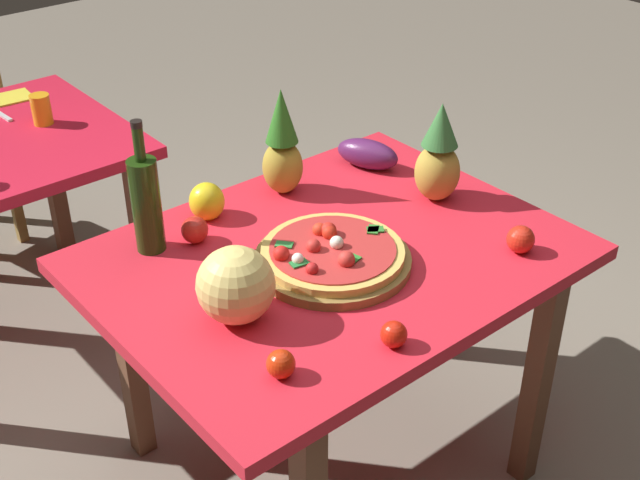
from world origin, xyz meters
TOP-DOWN VIEW (x-y plane):
  - ground_plane at (0.00, 0.00)m, footprint 10.00×10.00m
  - display_table at (0.00, 0.00)m, footprint 1.21×0.92m
  - pizza_board at (-0.03, -0.05)m, footprint 0.40×0.40m
  - pizza at (-0.04, -0.05)m, footprint 0.36×0.36m
  - wine_bottle at (-0.35, 0.31)m, footprint 0.08×0.08m
  - pineapple_left at (0.42, 0.03)m, footprint 0.13×0.13m
  - pineapple_right at (0.11, 0.34)m, footprint 0.12×0.12m
  - melon at (-0.35, -0.07)m, footprint 0.18×0.18m
  - bell_pepper at (-0.15, 0.36)m, footprint 0.10×0.10m
  - eggplant at (0.40, 0.30)m, footprint 0.16×0.22m
  - tomato_near_board at (-0.24, 0.27)m, footprint 0.07×0.07m
  - tomato_at_corner at (-0.14, -0.38)m, footprint 0.06×0.06m
  - tomato_by_bottle at (0.38, -0.31)m, footprint 0.07×0.07m
  - tomato_beside_pepper at (-0.39, -0.30)m, footprint 0.06×0.06m
  - drinking_glass_juice at (-0.23, 1.24)m, footprint 0.07×0.07m
  - napkin_folded at (-0.23, 1.53)m, footprint 0.15×0.13m

SIDE VIEW (x-z plane):
  - ground_plane at x=0.00m, z-range 0.00..0.00m
  - display_table at x=0.00m, z-range 0.29..1.06m
  - napkin_folded at x=-0.23m, z-range 0.77..0.77m
  - pizza_board at x=-0.03m, z-range 0.77..0.79m
  - tomato_at_corner at x=-0.14m, z-range 0.77..0.83m
  - tomato_beside_pepper at x=-0.39m, z-range 0.77..0.83m
  - tomato_near_board at x=-0.24m, z-range 0.77..0.84m
  - tomato_by_bottle at x=0.38m, z-range 0.77..0.84m
  - pizza at x=-0.04m, z-range 0.78..0.84m
  - eggplant at x=0.40m, z-range 0.77..0.86m
  - bell_pepper at x=-0.15m, z-range 0.76..0.87m
  - drinking_glass_juice at x=-0.23m, z-range 0.77..0.87m
  - melon at x=-0.35m, z-range 0.77..0.95m
  - pineapple_left at x=0.42m, z-range 0.75..1.04m
  - wine_bottle at x=-0.35m, z-range 0.72..1.08m
  - pineapple_right at x=0.11m, z-range 0.75..1.07m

